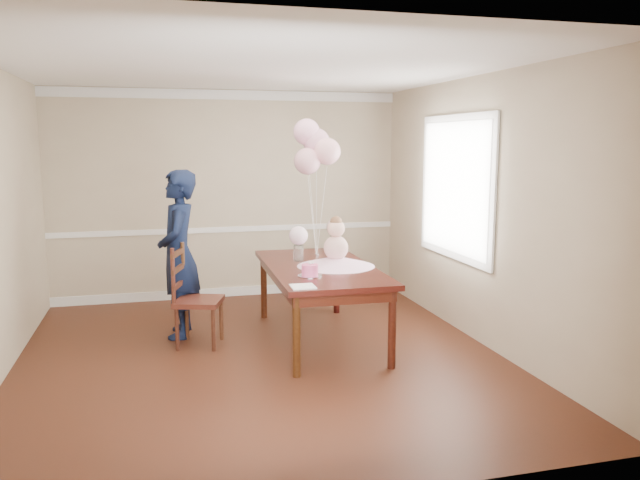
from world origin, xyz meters
The scene contains 49 objects.
floor centered at (0.00, 0.00, 0.00)m, with size 4.50×5.00×0.00m, color black.
ceiling centered at (0.00, 0.00, 2.70)m, with size 4.50×5.00×0.02m, color white.
wall_back centered at (0.00, 2.50, 1.35)m, with size 4.50×0.02×2.70m, color tan.
wall_front centered at (0.00, -2.50, 1.35)m, with size 4.50×0.02×2.70m, color tan.
wall_right centered at (2.25, 0.00, 1.35)m, with size 0.02×5.00×2.70m, color tan.
chair_rail_trim centered at (0.00, 2.49, 0.90)m, with size 4.50×0.02×0.07m, color white.
crown_molding centered at (0.00, 2.49, 2.63)m, with size 4.50×0.02×0.12m, color silver.
baseboard_trim centered at (0.00, 2.49, 0.06)m, with size 4.50×0.02×0.12m, color silver.
window_frame centered at (2.23, 0.50, 1.55)m, with size 0.02×1.66×1.56m, color silver.
window_blinds centered at (2.21, 0.50, 1.55)m, with size 0.01×1.50×1.40m, color white.
dining_table_top centered at (0.68, 0.40, 0.76)m, with size 1.05×2.09×0.05m, color black.
table_apron centered at (0.68, 0.40, 0.68)m, with size 0.94×1.99×0.10m, color black.
table_leg_fl centered at (0.22, -0.56, 0.37)m, with size 0.07×0.07×0.73m, color black.
table_leg_fr centered at (1.10, -0.57, 0.37)m, with size 0.07×0.07×0.73m, color black.
table_leg_bl centered at (0.26, 1.37, 0.37)m, with size 0.07×0.07×0.73m, color black.
table_leg_br centered at (1.14, 1.35, 0.37)m, with size 0.07×0.07×0.73m, color black.
baby_skirt centered at (0.84, 0.34, 0.84)m, with size 0.80×0.80×0.10m, color #FFBBE6.
baby_torso centered at (0.84, 0.34, 0.97)m, with size 0.25×0.25×0.25m, color pink.
baby_head centered at (0.84, 0.34, 1.17)m, with size 0.18×0.18×0.18m, color beige.
baby_hair centered at (0.84, 0.34, 1.23)m, with size 0.13×0.13×0.13m, color brown.
cake_platter centered at (0.46, -0.07, 0.79)m, with size 0.23×0.23×0.01m, color silver.
birthday_cake centered at (0.46, -0.07, 0.85)m, with size 0.16×0.16×0.10m, color #F14C8F.
cake_flower_a centered at (0.46, -0.07, 0.91)m, with size 0.03×0.03×0.03m, color silver.
cake_flower_b centered at (0.49, -0.05, 0.91)m, with size 0.03×0.03×0.03m, color white.
rose_vase_near centered at (0.53, 0.71, 0.87)m, with size 0.10×0.10×0.17m, color white.
roses_near centered at (0.53, 0.71, 1.06)m, with size 0.20×0.20×0.20m, color silver.
rose_vase_far centered at (1.09, 1.28, 0.87)m, with size 0.10×0.10×0.17m, color silver.
roses_far centered at (1.09, 1.28, 1.06)m, with size 0.20×0.20×0.20m, color beige.
napkin centered at (0.30, -0.49, 0.79)m, with size 0.21×0.21×0.01m, color white.
balloon_weight centered at (0.80, 0.97, 0.80)m, with size 0.04×0.04×0.02m, color white.
balloon_a centered at (0.69, 0.97, 1.83)m, with size 0.29×0.29×0.29m, color #E5A2B4.
balloon_b centered at (0.90, 0.92, 1.94)m, with size 0.29×0.29×0.29m, color #FEB4C2.
balloon_c centered at (0.82, 1.07, 2.04)m, with size 0.29×0.29×0.29m, color #E3A1BF.
balloon_d centered at (0.71, 1.10, 2.14)m, with size 0.29×0.29×0.29m, color #FFB4D9.
balloon_ribbon_a centered at (0.74, 0.97, 1.23)m, with size 0.00×0.00×0.88m, color white.
balloon_ribbon_b centered at (0.85, 0.94, 1.29)m, with size 0.00×0.00×0.98m, color white.
balloon_ribbon_c centered at (0.81, 1.02, 1.34)m, with size 0.00×0.00×1.09m, color silver.
balloon_ribbon_d centered at (0.75, 1.03, 1.39)m, with size 0.00×0.00×1.19m, color white.
dining_chair_seat centered at (-0.54, 0.54, 0.45)m, with size 0.44×0.44×0.05m, color #3B1610.
chair_leg_fl centered at (-0.77, 0.43, 0.22)m, with size 0.04×0.04×0.43m, color #32150D.
chair_leg_fr centered at (-0.42, 0.31, 0.22)m, with size 0.04×0.04×0.43m, color #33160D.
chair_leg_bl centered at (-0.65, 0.77, 0.22)m, with size 0.04×0.04×0.43m, color #351A0E.
chair_leg_br centered at (-0.31, 0.66, 0.22)m, with size 0.04×0.04×0.43m, color #391B0F.
chair_back_post_l centered at (-0.78, 0.43, 0.74)m, with size 0.04×0.04×0.56m, color #38160F.
chair_back_post_r centered at (-0.67, 0.78, 0.74)m, with size 0.04×0.04×0.56m, color #3E2211.
chair_slat_low centered at (-0.73, 0.60, 0.62)m, with size 0.03×0.40×0.05m, color black.
chair_slat_mid centered at (-0.73, 0.60, 0.78)m, with size 0.03×0.40×0.05m, color #32180D.
chair_slat_top centered at (-0.73, 0.60, 0.94)m, with size 0.03×0.40×0.05m, color #361B0E.
woman centered at (-0.71, 0.92, 0.88)m, with size 0.64×0.43×1.76m, color black.
Camera 1 is at (-0.90, -5.66, 2.04)m, focal length 35.00 mm.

